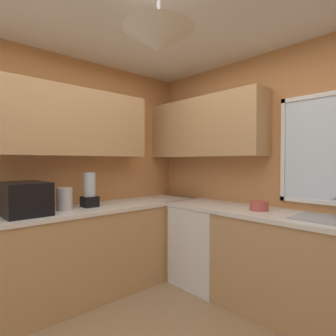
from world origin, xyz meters
TOP-DOWN VIEW (x-y plane):
  - room_shell at (-0.34, 0.43)m, footprint 3.53×3.46m
  - counter_run_left at (-1.39, 0.00)m, footprint 0.65×3.07m
  - counter_run_back at (0.21, 1.36)m, footprint 2.62×0.65m
  - dishwasher at (-0.73, 1.33)m, footprint 0.60×0.60m
  - microwave at (-1.39, -0.38)m, footprint 0.48×0.36m
  - kettle at (-1.37, -0.03)m, footprint 0.15×0.15m
  - sink_assembly at (0.56, 1.37)m, footprint 0.57×0.40m
  - bowl at (-0.09, 1.36)m, footprint 0.17×0.17m
  - blender_appliance at (-1.39, 0.25)m, footprint 0.15×0.15m

SIDE VIEW (x-z plane):
  - dishwasher at x=-0.73m, z-range 0.00..0.87m
  - counter_run_left at x=-1.39m, z-range 0.00..0.92m
  - counter_run_back at x=0.21m, z-range 0.00..0.92m
  - sink_assembly at x=0.56m, z-range 0.83..1.03m
  - bowl at x=-0.09m, z-range 0.92..1.01m
  - kettle at x=-1.37m, z-range 0.92..1.14m
  - microwave at x=-1.39m, z-range 0.92..1.21m
  - blender_appliance at x=-1.39m, z-range 0.90..1.26m
  - room_shell at x=-0.34m, z-range 0.41..3.02m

